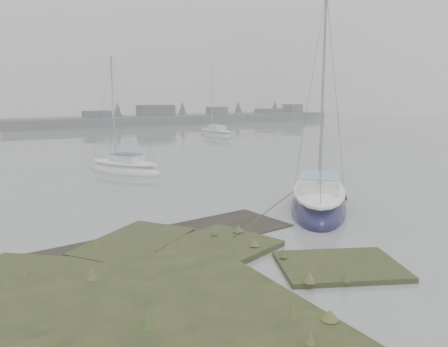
# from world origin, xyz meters

# --- Properties ---
(ground) EXTENTS (160.00, 160.00, 0.00)m
(ground) POSITION_xyz_m (0.00, 30.00, 0.00)
(ground) COLOR slate
(ground) RESTS_ON ground
(far_shoreline) EXTENTS (60.00, 8.00, 4.15)m
(far_shoreline) POSITION_xyz_m (26.84, 61.90, 0.85)
(far_shoreline) COLOR #4C4F51
(far_shoreline) RESTS_ON ground
(sailboat_main) EXTENTS (6.69, 6.98, 10.28)m
(sailboat_main) POSITION_xyz_m (4.74, 4.93, 0.32)
(sailboat_main) COLOR black
(sailboat_main) RESTS_ON ground
(sailboat_white) EXTENTS (4.46, 5.92, 8.09)m
(sailboat_white) POSITION_xyz_m (0.25, 18.32, 0.25)
(sailboat_white) COLOR silver
(sailboat_white) RESTS_ON ground
(sailboat_far_b) EXTENTS (2.14, 6.43, 9.05)m
(sailboat_far_b) POSITION_xyz_m (17.73, 36.66, 0.28)
(sailboat_far_b) COLOR #9EA1A7
(sailboat_far_b) RESTS_ON ground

